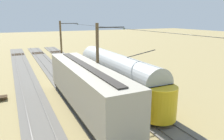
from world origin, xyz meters
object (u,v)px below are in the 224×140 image
(boxcar_adjacent, at_px, (86,86))
(catenary_pole_foreground, at_px, (62,45))
(vintage_streetcar, at_px, (116,73))
(catenary_pole_mid_near, at_px, (98,63))
(switch_stand, at_px, (97,67))

(boxcar_adjacent, distance_m, catenary_pole_foreground, 15.66)
(boxcar_adjacent, height_order, catenary_pole_foreground, catenary_pole_foreground)
(catenary_pole_foreground, bearing_deg, vintage_streetcar, 101.30)
(boxcar_adjacent, xyz_separation_m, catenary_pole_mid_near, (-1.53, -0.86, 1.73))
(catenary_pole_foreground, bearing_deg, boxcar_adjacent, 84.35)
(vintage_streetcar, height_order, catenary_pole_mid_near, catenary_pole_mid_near)
(vintage_streetcar, distance_m, catenary_pole_foreground, 13.45)
(catenary_pole_mid_near, distance_m, switch_stand, 12.48)
(vintage_streetcar, xyz_separation_m, boxcar_adjacent, (4.15, 2.39, -0.09))
(boxcar_adjacent, bearing_deg, catenary_pole_foreground, -95.65)
(vintage_streetcar, height_order, catenary_pole_foreground, catenary_pole_foreground)
(boxcar_adjacent, bearing_deg, switch_stand, -115.64)
(boxcar_adjacent, relative_size, catenary_pole_foreground, 1.98)
(vintage_streetcar, relative_size, catenary_pole_foreground, 2.28)
(catenary_pole_foreground, height_order, catenary_pole_mid_near, same)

